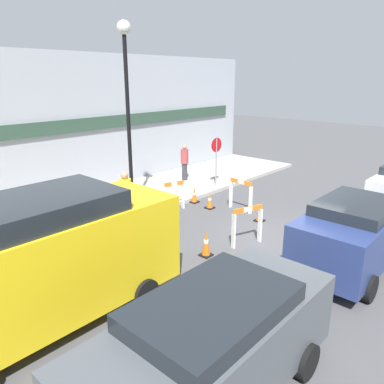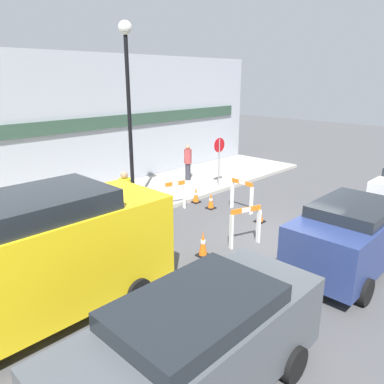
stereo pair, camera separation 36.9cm
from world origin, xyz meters
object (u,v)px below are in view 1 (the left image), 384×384
(person_pedestrian, at_px, (185,161))
(work_van, at_px, (40,258))
(stop_sign, at_px, (216,154))
(parked_car_1, at_px, (354,231))
(streetlamp_post, at_px, (127,95))
(parked_car_0, at_px, (213,345))
(person_worker, at_px, (126,199))

(person_pedestrian, relative_size, work_van, 0.29)
(stop_sign, xyz_separation_m, work_van, (-9.27, -3.29, -0.13))
(parked_car_1, bearing_deg, person_pedestrian, 70.88)
(streetlamp_post, relative_size, parked_car_1, 1.59)
(stop_sign, relative_size, work_van, 0.38)
(parked_car_1, bearing_deg, stop_sign, 65.41)
(streetlamp_post, height_order, parked_car_0, streetlamp_post)
(stop_sign, height_order, person_worker, stop_sign)
(person_pedestrian, distance_m, parked_car_1, 8.93)
(person_worker, bearing_deg, work_van, -106.23)
(stop_sign, bearing_deg, parked_car_0, 42.08)
(parked_car_0, xyz_separation_m, parked_car_1, (5.43, 0.00, 0.02))
(streetlamp_post, relative_size, work_van, 1.14)
(parked_car_0, bearing_deg, streetlamp_post, 58.79)
(streetlamp_post, bearing_deg, person_worker, -135.83)
(streetlamp_post, height_order, person_worker, streetlamp_post)
(streetlamp_post, xyz_separation_m, person_worker, (-1.08, -1.05, -3.04))
(stop_sign, xyz_separation_m, person_worker, (-5.25, -0.64, -0.54))
(streetlamp_post, xyz_separation_m, work_van, (-5.10, -3.70, -2.63))
(streetlamp_post, relative_size, parked_car_0, 1.41)
(streetlamp_post, distance_m, person_worker, 3.39)
(person_worker, height_order, parked_car_0, person_worker)
(streetlamp_post, xyz_separation_m, parked_car_1, (1.06, -7.21, -3.03))
(streetlamp_post, height_order, parked_car_1, streetlamp_post)
(person_worker, relative_size, parked_car_1, 0.48)
(work_van, bearing_deg, person_worker, 33.34)
(person_pedestrian, bearing_deg, work_van, 13.24)
(stop_sign, relative_size, parked_car_1, 0.53)
(person_pedestrian, distance_m, parked_car_0, 11.88)
(streetlamp_post, relative_size, person_pedestrian, 3.86)
(person_worker, xyz_separation_m, parked_car_1, (2.14, -6.16, 0.01))
(person_worker, bearing_deg, streetlamp_post, 84.59)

